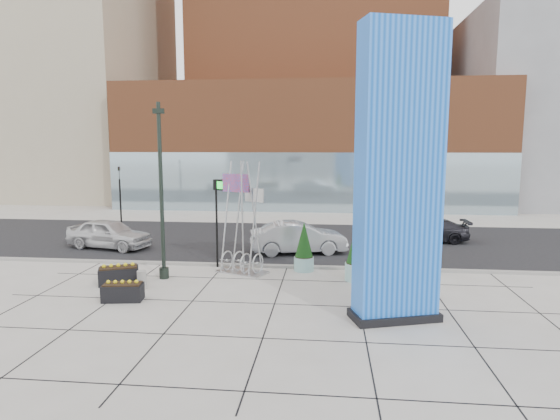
# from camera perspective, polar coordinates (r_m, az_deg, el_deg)

# --- Properties ---
(ground) EXTENTS (160.00, 160.00, 0.00)m
(ground) POSITION_cam_1_polar(r_m,az_deg,el_deg) (18.06, -3.51, -10.21)
(ground) COLOR #9E9991
(ground) RESTS_ON ground
(street_asphalt) EXTENTS (80.00, 12.00, 0.02)m
(street_asphalt) POSITION_cam_1_polar(r_m,az_deg,el_deg) (27.65, -0.10, -3.77)
(street_asphalt) COLOR black
(street_asphalt) RESTS_ON ground
(curb_edge) EXTENTS (80.00, 0.30, 0.12)m
(curb_edge) POSITION_cam_1_polar(r_m,az_deg,el_deg) (21.84, -1.78, -6.82)
(curb_edge) COLOR gray
(curb_edge) RESTS_ON ground
(tower_podium) EXTENTS (34.00, 10.00, 11.00)m
(tower_podium) POSITION_cam_1_polar(r_m,az_deg,el_deg) (43.96, 3.57, 7.77)
(tower_podium) COLOR brown
(tower_podium) RESTS_ON ground
(tower_glass_front) EXTENTS (34.00, 0.60, 5.00)m
(tower_glass_front) POSITION_cam_1_polar(r_m,az_deg,el_deg) (39.29, 3.23, 3.37)
(tower_glass_front) COLOR #8CA5B2
(tower_glass_front) RESTS_ON ground
(building_beige_left) EXTENTS (18.00, 20.00, 34.00)m
(building_beige_left) POSITION_cam_1_polar(r_m,az_deg,el_deg) (59.63, -24.43, 18.26)
(building_beige_left) COLOR gray
(building_beige_left) RESTS_ON ground
(blue_pylon) EXTENTS (3.04, 2.02, 9.33)m
(blue_pylon) POSITION_cam_1_polar(r_m,az_deg,el_deg) (15.10, 14.27, 3.47)
(blue_pylon) COLOR blue
(blue_pylon) RESTS_ON ground
(lamp_post) EXTENTS (0.49, 0.40, 7.35)m
(lamp_post) POSITION_cam_1_polar(r_m,az_deg,el_deg) (20.07, -14.21, 0.21)
(lamp_post) COLOR black
(lamp_post) RESTS_ON ground
(public_art_sculpture) EXTENTS (2.44, 1.86, 4.97)m
(public_art_sculpture) POSITION_cam_1_polar(r_m,az_deg,el_deg) (20.72, -4.60, -4.11)
(public_art_sculpture) COLOR silver
(public_art_sculpture) RESTS_ON ground
(concrete_bollard) EXTENTS (0.37, 0.37, 0.71)m
(concrete_bollard) POSITION_cam_1_polar(r_m,az_deg,el_deg) (19.41, -16.48, -8.13)
(concrete_bollard) COLOR gray
(concrete_bollard) RESTS_ON ground
(overhead_street_sign) EXTENTS (1.82, 0.95, 4.07)m
(overhead_street_sign) POSITION_cam_1_polar(r_m,az_deg,el_deg) (21.29, -5.98, 2.16)
(overhead_street_sign) COLOR black
(overhead_street_sign) RESTS_ON ground
(round_planter_east) EXTENTS (0.98, 0.98, 2.45)m
(round_planter_east) POSITION_cam_1_polar(r_m,az_deg,el_deg) (21.41, 17.03, -4.45)
(round_planter_east) COLOR #95C8C6
(round_planter_east) RESTS_ON ground
(round_planter_mid) EXTENTS (1.05, 1.05, 2.63)m
(round_planter_mid) POSITION_cam_1_polar(r_m,az_deg,el_deg) (19.75, 9.48, -4.98)
(round_planter_mid) COLOR #95C8C6
(round_planter_mid) RESTS_ON ground
(round_planter_west) EXTENTS (0.90, 0.90, 2.24)m
(round_planter_west) POSITION_cam_1_polar(r_m,az_deg,el_deg) (21.05, 2.94, -4.59)
(round_planter_west) COLOR #95C8C6
(round_planter_west) RESTS_ON ground
(box_planter_north) EXTENTS (1.73, 1.33, 0.85)m
(box_planter_north) POSITION_cam_1_polar(r_m,az_deg,el_deg) (20.32, -19.06, -7.42)
(box_planter_north) COLOR black
(box_planter_north) RESTS_ON ground
(box_planter_south) EXTENTS (1.50, 0.90, 0.77)m
(box_planter_south) POSITION_cam_1_polar(r_m,az_deg,el_deg) (18.15, -18.61, -9.35)
(box_planter_south) COLOR black
(box_planter_south) RESTS_ON ground
(car_white_west) EXTENTS (5.00, 2.88, 1.60)m
(car_white_west) POSITION_cam_1_polar(r_m,az_deg,el_deg) (27.23, -20.11, -2.75)
(car_white_west) COLOR silver
(car_white_west) RESTS_ON ground
(car_silver_mid) EXTENTS (5.23, 2.83, 1.64)m
(car_silver_mid) POSITION_cam_1_polar(r_m,az_deg,el_deg) (24.38, 2.25, -3.42)
(car_silver_mid) COLOR #A5A7AD
(car_silver_mid) RESTS_ON ground
(car_dark_east) EXTENTS (4.56, 1.90, 1.31)m
(car_dark_east) POSITION_cam_1_polar(r_m,az_deg,el_deg) (28.63, 17.64, -2.42)
(car_dark_east) COLOR black
(car_dark_east) RESTS_ON ground
(traffic_signal) EXTENTS (0.15, 0.18, 4.10)m
(traffic_signal) POSITION_cam_1_polar(r_m,az_deg,el_deg) (35.37, -18.93, 2.12)
(traffic_signal) COLOR black
(traffic_signal) RESTS_ON ground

